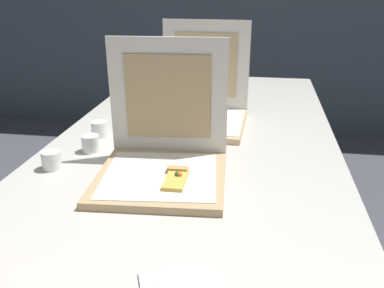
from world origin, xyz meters
TOP-DOWN VIEW (x-y plane):
  - table at (0.00, 0.60)m, footprint 1.00×2.19m
  - pizza_box_front at (-0.05, 0.32)m, footprint 0.38×0.39m
  - pizza_box_middle at (-0.01, 0.83)m, footprint 0.37×0.40m
  - cup_white_near_left at (-0.39, 0.32)m, footprint 0.06×0.06m
  - cup_white_mid at (-0.35, 0.61)m, footprint 0.06×0.06m
  - cup_white_near_center at (-0.33, 0.47)m, footprint 0.06×0.06m
  - cup_white_far at (-0.25, 0.98)m, footprint 0.06×0.06m

SIDE VIEW (x-z plane):
  - table at x=0.00m, z-range 0.32..1.05m
  - cup_white_near_left at x=-0.39m, z-range 0.73..0.78m
  - cup_white_mid at x=-0.35m, z-range 0.73..0.78m
  - cup_white_near_center at x=-0.33m, z-range 0.73..0.78m
  - cup_white_far at x=-0.25m, z-range 0.73..0.78m
  - pizza_box_middle at x=-0.01m, z-range 0.59..0.97m
  - pizza_box_front at x=-0.05m, z-range 0.59..0.98m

